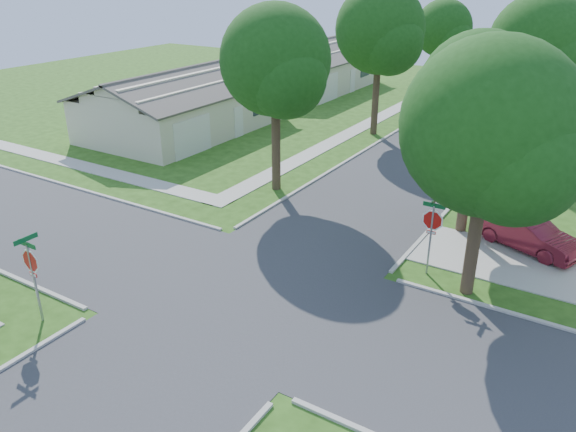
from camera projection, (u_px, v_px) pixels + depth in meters
The scene contains 19 objects.
ground at pixel (248, 295), 19.30m from camera, with size 100.00×100.00×0.00m, color #274813.
road_ns at pixel (248, 295), 19.30m from camera, with size 7.00×100.00×0.02m, color #333335.
sidewalk_ne at pixel (558, 140), 36.48m from camera, with size 1.20×40.00×0.04m, color #9E9B91.
sidewalk_nw at pixel (383, 115), 42.38m from camera, with size 1.20×40.00×0.04m, color #9E9B91.
driveway at pixel (531, 268), 20.97m from camera, with size 8.80×3.60×0.05m, color #9E9B91.
stop_sign_sw at pixel (31, 265), 17.10m from camera, with size 1.05×0.80×2.98m.
stop_sign_ne at pixel (432, 223), 19.84m from camera, with size 1.05×0.80×2.98m.
tree_e_near at pixel (480, 99), 21.68m from camera, with size 4.97×4.80×8.28m.
tree_e_mid at pixel (539, 48), 30.72m from camera, with size 5.59×5.40×9.21m.
tree_e_far at pixel (571, 32), 40.91m from camera, with size 5.17×5.00×8.72m.
tree_w_near at pixel (276, 66), 26.03m from camera, with size 5.38×5.20×8.97m.
tree_w_mid at pixel (381, 33), 35.17m from camera, with size 5.80×5.60×9.56m.
tree_w_far at pixel (444, 31), 45.64m from camera, with size 4.76×4.60×8.04m.
tree_ne_corner at pixel (492, 136), 17.20m from camera, with size 5.80×5.60×8.66m.
house_nw_near at pixel (185, 108), 38.03m from camera, with size 8.42×13.60×4.23m.
house_nw_far at pixel (310, 72), 51.20m from camera, with size 8.42×13.60×4.23m.
car_driveway at pixel (528, 234), 22.19m from camera, with size 1.43×4.10×1.35m, color maroon.
car_curb_east at pixel (502, 104), 42.95m from camera, with size 1.60×3.98×1.36m, color black.
car_curb_west at pixel (466, 85), 49.71m from camera, with size 1.94×4.77×1.39m, color black.
Camera 1 is at (9.90, -13.28, 10.36)m, focal length 35.00 mm.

